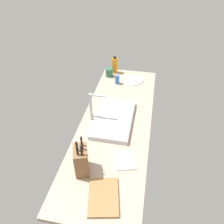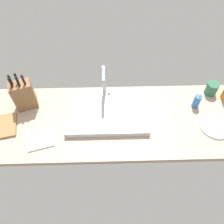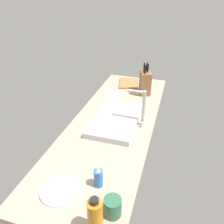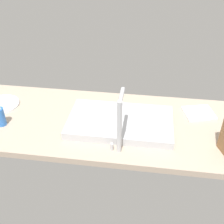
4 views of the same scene
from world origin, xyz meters
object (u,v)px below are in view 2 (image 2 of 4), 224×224
coffee_mug (212,89)px  faucet (104,81)px  dinner_plate (216,126)px  soap_bottle (197,101)px  knife_block (24,95)px  dish_towel (40,139)px  sink_basin (107,115)px

coffee_mug → faucet: bearing=-178.7°
faucet → dinner_plate: size_ratio=1.33×
soap_bottle → dinner_plate: 21.16cm
faucet → coffee_mug: size_ratio=2.90×
knife_block → dish_towel: size_ratio=1.78×
knife_block → soap_bottle: bearing=-21.2°
sink_basin → faucet: bearing=94.0°
sink_basin → dinner_plate: (73.87, -9.89, -1.58)cm
knife_block → coffee_mug: bearing=-15.9°
sink_basin → dinner_plate: bearing=-7.6°
dinner_plate → knife_block: bearing=170.5°
faucet → soap_bottle: 67.40cm
dinner_plate → faucet: bearing=159.1°
knife_block → dinner_plate: knife_block is taller
coffee_mug → knife_block: bearing=-176.4°
sink_basin → dish_towel: sink_basin is taller
faucet → soap_bottle: faucet is taller
sink_basin → coffee_mug: bearing=14.6°
soap_bottle → coffee_mug: 19.10cm
dinner_plate → dish_towel: same height
soap_bottle → dish_towel: soap_bottle is taller
faucet → dish_towel: (-42.05, -36.12, -16.05)cm
knife_block → soap_bottle: 121.80cm
knife_block → dish_towel: bearing=-84.2°
soap_bottle → dish_towel: size_ratio=0.80×
dinner_plate → coffee_mug: coffee_mug is taller
soap_bottle → dish_towel: (-107.72, -25.61, -5.09)cm
faucet → dish_towel: bearing=-139.3°
dinner_plate → soap_bottle: bearing=117.6°
soap_bottle → dinner_plate: (9.51, -18.20, -5.09)cm
faucet → coffee_mug: 81.12cm
sink_basin → dinner_plate: sink_basin is taller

